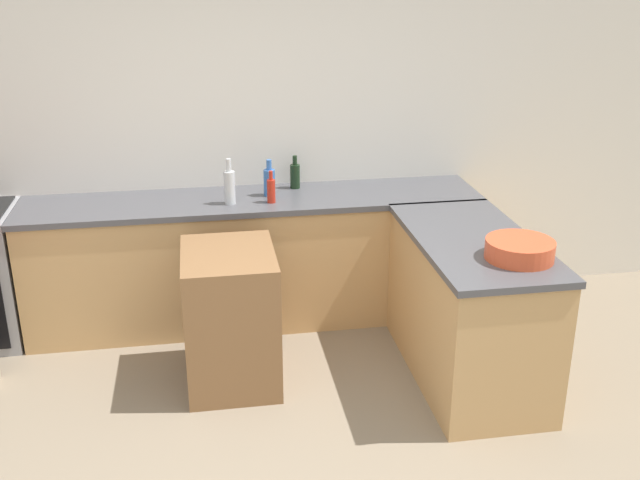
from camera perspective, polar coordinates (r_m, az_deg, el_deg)
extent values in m
cube|color=white|center=(5.38, -5.60, 8.69)|extent=(8.00, 0.06, 2.70)
cube|color=tan|center=(5.34, -4.98, -1.66)|extent=(3.13, 0.60, 0.88)
cube|color=#4C4C51|center=(5.18, -5.14, 3.02)|extent=(3.16, 0.63, 0.04)
cube|color=tan|center=(4.71, 11.25, -5.28)|extent=(0.66, 1.37, 0.88)
cube|color=#4C4C51|center=(4.53, 11.66, -0.07)|extent=(0.69, 1.40, 0.04)
cube|color=brown|center=(4.60, -6.81, -5.87)|extent=(0.55, 0.68, 0.85)
cylinder|color=#DB512D|center=(4.26, 14.97, -0.71)|extent=(0.38, 0.38, 0.11)
cylinder|color=silver|center=(5.03, -6.90, 3.98)|extent=(0.07, 0.07, 0.22)
cylinder|color=silver|center=(4.99, -6.98, 5.68)|extent=(0.03, 0.03, 0.09)
cylinder|color=black|center=(5.35, -1.92, 4.87)|extent=(0.07, 0.07, 0.17)
cylinder|color=black|center=(5.31, -1.93, 6.09)|extent=(0.03, 0.03, 0.07)
cylinder|color=#386BB7|center=(5.19, -3.88, 4.38)|extent=(0.08, 0.08, 0.18)
cylinder|color=#386BB7|center=(5.15, -3.91, 5.74)|extent=(0.04, 0.04, 0.07)
cylinder|color=red|center=(5.04, -3.74, 3.74)|extent=(0.06, 0.06, 0.16)
cylinder|color=red|center=(5.01, -3.77, 4.93)|extent=(0.03, 0.03, 0.06)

